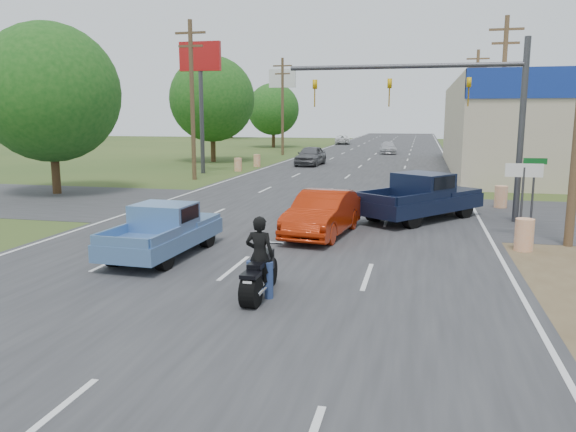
% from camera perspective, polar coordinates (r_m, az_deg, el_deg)
% --- Properties ---
extents(ground, '(200.00, 200.00, 0.00)m').
position_cam_1_polar(ground, '(8.73, -23.56, -18.71)').
color(ground, '#2C461C').
rests_on(ground, ground).
extents(main_road, '(15.00, 180.00, 0.02)m').
position_cam_1_polar(main_road, '(46.45, 7.34, 5.01)').
color(main_road, '#2D2D30').
rests_on(main_road, ground).
extents(cross_road, '(120.00, 10.00, 0.02)m').
position_cam_1_polar(cross_road, '(24.84, 1.94, 0.67)').
color(cross_road, '#2D2D30').
rests_on(cross_road, ground).
extents(utility_pole_2, '(2.00, 0.28, 10.00)m').
position_cam_1_polar(utility_pole_2, '(37.34, 20.94, 11.36)').
color(utility_pole_2, '#4C3823').
rests_on(utility_pole_2, ground).
extents(utility_pole_3, '(2.00, 0.28, 10.00)m').
position_cam_1_polar(utility_pole_3, '(55.23, 18.52, 10.89)').
color(utility_pole_3, '#4C3823').
rests_on(utility_pole_3, ground).
extents(utility_pole_5, '(2.00, 0.28, 10.00)m').
position_cam_1_polar(utility_pole_5, '(36.93, -9.72, 11.89)').
color(utility_pole_5, '#4C3823').
rests_on(utility_pole_5, ground).
extents(utility_pole_6, '(2.00, 0.28, 10.00)m').
position_cam_1_polar(utility_pole_6, '(59.78, -0.56, 11.31)').
color(utility_pole_6, '#4C3823').
rests_on(utility_pole_6, ground).
extents(tree_0, '(7.14, 7.14, 8.84)m').
position_cam_1_polar(tree_0, '(32.14, -23.03, 11.43)').
color(tree_0, '#422D19').
rests_on(tree_0, ground).
extents(tree_1, '(7.56, 7.56, 9.36)m').
position_cam_1_polar(tree_1, '(51.42, -7.72, 11.69)').
color(tree_1, '#422D19').
rests_on(tree_1, ground).
extents(tree_2, '(6.72, 6.72, 8.32)m').
position_cam_1_polar(tree_2, '(74.50, -1.50, 10.79)').
color(tree_2, '#422D19').
rests_on(tree_2, ground).
extents(tree_4, '(9.24, 9.24, 11.44)m').
position_cam_1_polar(tree_4, '(100.75, -23.56, 10.85)').
color(tree_4, '#422D19').
rests_on(tree_4, ground).
extents(tree_6, '(8.82, 8.82, 10.92)m').
position_cam_1_polar(tree_6, '(106.88, -5.81, 11.37)').
color(tree_6, '#422D19').
rests_on(tree_6, ground).
extents(barrel_0, '(0.56, 0.56, 1.00)m').
position_cam_1_polar(barrel_0, '(18.65, 22.87, -1.78)').
color(barrel_0, orange).
rests_on(barrel_0, ground).
extents(barrel_1, '(0.56, 0.56, 1.00)m').
position_cam_1_polar(barrel_1, '(27.00, 20.82, 1.82)').
color(barrel_1, orange).
rests_on(barrel_1, ground).
extents(barrel_2, '(0.56, 0.56, 1.00)m').
position_cam_1_polar(barrel_2, '(42.33, -5.10, 5.22)').
color(barrel_2, orange).
rests_on(barrel_2, ground).
extents(barrel_3, '(0.56, 0.56, 1.00)m').
position_cam_1_polar(barrel_3, '(46.05, -3.17, 5.64)').
color(barrel_3, orange).
rests_on(barrel_3, ground).
extents(pole_sign_left_near, '(3.00, 0.35, 9.20)m').
position_cam_1_polar(pole_sign_left_near, '(41.11, -8.88, 14.31)').
color(pole_sign_left_near, '#3F3F44').
rests_on(pole_sign_left_near, ground).
extents(pole_sign_left_far, '(3.00, 0.35, 9.20)m').
position_cam_1_polar(pole_sign_left_far, '(63.96, -0.57, 12.89)').
color(pole_sign_left_far, '#3F3F44').
rests_on(pole_sign_left_far, ground).
extents(lane_sign, '(1.20, 0.08, 2.52)m').
position_cam_1_polar(lane_sign, '(20.42, 22.79, 3.19)').
color(lane_sign, '#3F3F44').
rests_on(lane_sign, ground).
extents(street_name_sign, '(0.80, 0.08, 2.61)m').
position_cam_1_polar(street_name_sign, '(22.03, 23.66, 2.81)').
color(street_name_sign, '#3F3F44').
rests_on(street_name_sign, ground).
extents(signal_mast, '(9.12, 0.40, 7.00)m').
position_cam_1_polar(signal_mast, '(23.06, 16.13, 11.51)').
color(signal_mast, '#3F3F44').
rests_on(signal_mast, ground).
extents(red_convertible, '(2.22, 4.82, 1.53)m').
position_cam_1_polar(red_convertible, '(19.33, 3.52, 0.20)').
color(red_convertible, '#A32107').
rests_on(red_convertible, ground).
extents(motorcycle, '(0.70, 2.28, 1.16)m').
position_cam_1_polar(motorcycle, '(12.71, -2.96, -6.22)').
color(motorcycle, black).
rests_on(motorcycle, ground).
extents(rider, '(0.67, 0.44, 1.80)m').
position_cam_1_polar(rider, '(12.67, -2.89, -4.46)').
color(rider, black).
rests_on(rider, ground).
extents(blue_pickup, '(2.00, 4.77, 1.56)m').
position_cam_1_polar(blue_pickup, '(16.97, -12.38, -1.33)').
color(blue_pickup, black).
rests_on(blue_pickup, ground).
extents(navy_pickup, '(5.09, 5.79, 1.86)m').
position_cam_1_polar(navy_pickup, '(22.98, 13.53, 1.97)').
color(navy_pickup, black).
rests_on(navy_pickup, ground).
extents(distant_car_grey, '(2.20, 4.86, 1.62)m').
position_cam_1_polar(distant_car_grey, '(47.15, 2.31, 6.13)').
color(distant_car_grey, '#56565B').
rests_on(distant_car_grey, ground).
extents(distant_car_silver, '(2.17, 4.55, 1.28)m').
position_cam_1_polar(distant_car_silver, '(63.06, 10.12, 6.84)').
color(distant_car_silver, '#B8B8BD').
rests_on(distant_car_silver, ground).
extents(distant_car_white, '(2.82, 4.97, 1.31)m').
position_cam_1_polar(distant_car_white, '(83.26, 5.54, 7.72)').
color(distant_car_white, white).
rests_on(distant_car_white, ground).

